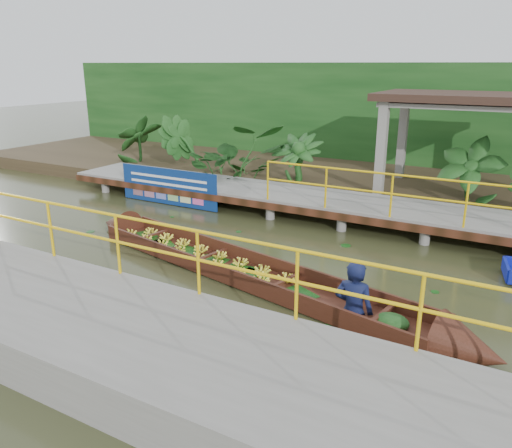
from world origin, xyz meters
The scene contains 9 objects.
ground centered at (0.00, 0.00, 0.00)m, with size 80.00×80.00×0.00m, color #32341A.
land_strip centered at (0.00, 7.50, 0.23)m, with size 30.00×8.00×0.45m, color #332819.
far_dock centered at (0.02, 3.43, 0.48)m, with size 16.00×2.06×1.66m.
near_dock centered at (1.00, -4.20, 0.30)m, with size 18.00×2.40×1.73m.
pavilion centered at (3.00, 6.30, 2.82)m, with size 4.40×3.00×3.00m.
foliage_backdrop centered at (0.00, 10.00, 2.00)m, with size 30.00×0.80×4.00m, color #133C13.
vendor_boat centered at (0.70, -1.01, 0.27)m, with size 9.53×2.89×2.23m.
blue_banner centered at (-4.23, 2.48, 0.56)m, with size 3.39×0.04×1.06m.
tropical_plants centered at (-1.75, 5.30, 1.14)m, with size 14.10×1.10×1.38m.
Camera 1 is at (4.88, -8.60, 3.96)m, focal length 35.00 mm.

